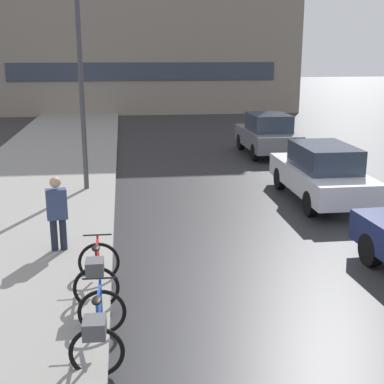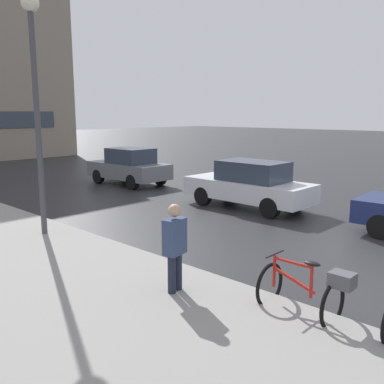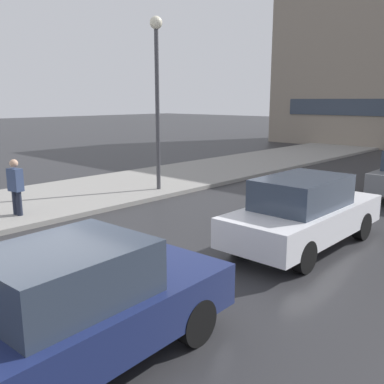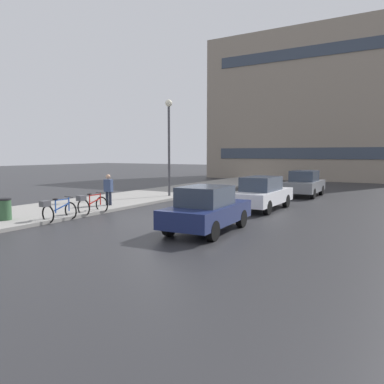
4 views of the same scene
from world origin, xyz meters
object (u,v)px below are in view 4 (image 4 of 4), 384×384
bicycle_nearest (56,210)px  car_navy (207,209)px  pedestrian (108,189)px  car_white (262,193)px  trash_bin (4,211)px  streetlamp (169,133)px  car_grey (304,184)px  bicycle_second (90,204)px

bicycle_nearest → car_navy: (5.95, 1.43, 0.29)m
bicycle_nearest → pedestrian: (-0.95, 3.92, 0.45)m
car_white → trash_bin: (-7.22, -8.49, -0.31)m
car_white → trash_bin: bearing=-130.4°
car_white → bicycle_nearest: bearing=-128.7°
car_navy → streetlamp: 10.48m
trash_bin → car_grey: bearing=63.7°
car_navy → trash_bin: 7.86m
car_grey → pedestrian: bearing=-124.9°
streetlamp → bicycle_second: bearing=-85.0°
car_white → trash_bin: size_ratio=4.54×
pedestrian → car_grey: bearing=55.1°
bicycle_second → streetlamp: 7.81m
car_navy → car_grey: bearing=89.4°
car_navy → pedestrian: pedestrian is taller
car_grey → trash_bin: (-7.52, -15.24, -0.32)m
car_white → bicycle_second: bearing=-137.8°
car_grey → streetlamp: size_ratio=0.66×
bicycle_second → car_grey: bearing=62.9°
bicycle_second → car_white: 7.95m
bicycle_second → car_grey: car_grey is taller
car_navy → car_white: 5.80m
bicycle_second → streetlamp: bearing=95.0°
pedestrian → trash_bin: 5.22m
bicycle_nearest → car_grey: (6.08, 13.98, 0.32)m
bicycle_nearest → bicycle_second: size_ratio=1.00×
car_navy → car_grey: 12.56m
trash_bin → car_navy: bearing=20.0°
car_navy → streetlamp: streetlamp is taller
pedestrian → streetlamp: 5.80m
bicycle_second → trash_bin: size_ratio=1.45×
bicycle_second → car_white: (5.88, 5.34, 0.30)m
car_navy → pedestrian: bearing=160.1°
car_navy → trash_bin: bearing=-160.0°
car_white → streetlamp: size_ratio=0.75×
bicycle_nearest → car_navy: size_ratio=0.34×
bicycle_second → car_navy: car_navy is taller
car_grey → pedestrian: pedestrian is taller
bicycle_nearest → car_white: (5.79, 7.23, 0.31)m
car_white → streetlamp: streetlamp is taller
car_grey → trash_bin: size_ratio=4.01×
bicycle_nearest → pedestrian: 4.06m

